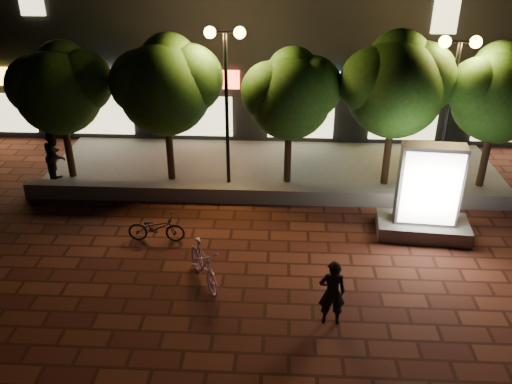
# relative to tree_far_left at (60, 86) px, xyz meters

# --- Properties ---
(ground) EXTENTS (80.00, 80.00, 0.00)m
(ground) POSITION_rel_tree_far_left_xyz_m (6.95, -5.46, -3.29)
(ground) COLOR #5A281C
(ground) RESTS_ON ground
(retaining_wall) EXTENTS (16.00, 0.45, 0.50)m
(retaining_wall) POSITION_rel_tree_far_left_xyz_m (6.95, -1.46, -3.04)
(retaining_wall) COLOR slate
(retaining_wall) RESTS_ON ground
(sidewalk) EXTENTS (16.00, 5.00, 0.08)m
(sidewalk) POSITION_rel_tree_far_left_xyz_m (6.95, 1.04, -3.25)
(sidewalk) COLOR slate
(sidewalk) RESTS_ON ground
(tree_far_left) EXTENTS (3.36, 2.80, 4.63)m
(tree_far_left) POSITION_rel_tree_far_left_xyz_m (0.00, 0.00, 0.00)
(tree_far_left) COLOR black
(tree_far_left) RESTS_ON sidewalk
(tree_left) EXTENTS (3.60, 3.00, 4.89)m
(tree_left) POSITION_rel_tree_far_left_xyz_m (3.50, 0.00, 0.15)
(tree_left) COLOR black
(tree_left) RESTS_ON sidewalk
(tree_mid) EXTENTS (3.24, 2.70, 4.50)m
(tree_mid) POSITION_rel_tree_far_left_xyz_m (7.50, -0.00, -0.08)
(tree_mid) COLOR black
(tree_mid) RESTS_ON sidewalk
(tree_right) EXTENTS (3.72, 3.10, 5.07)m
(tree_right) POSITION_rel_tree_far_left_xyz_m (10.80, 0.00, 0.27)
(tree_right) COLOR black
(tree_right) RESTS_ON sidewalk
(tree_far_right) EXTENTS (3.48, 2.90, 4.76)m
(tree_far_right) POSITION_rel_tree_far_left_xyz_m (14.00, 0.00, 0.08)
(tree_far_right) COLOR black
(tree_far_right) RESTS_ON sidewalk
(street_lamp_left) EXTENTS (1.26, 0.36, 5.18)m
(street_lamp_left) POSITION_rel_tree_far_left_xyz_m (5.45, -0.26, 0.74)
(street_lamp_left) COLOR black
(street_lamp_left) RESTS_ON sidewalk
(street_lamp_right) EXTENTS (1.26, 0.36, 4.98)m
(street_lamp_right) POSITION_rel_tree_far_left_xyz_m (12.45, -0.26, 0.60)
(street_lamp_right) COLOR black
(street_lamp_right) RESTS_ON sidewalk
(ad_kiosk) EXTENTS (2.66, 1.50, 2.77)m
(ad_kiosk) POSITION_rel_tree_far_left_xyz_m (11.34, -3.21, -2.17)
(ad_kiosk) COLOR slate
(ad_kiosk) RESTS_ON ground
(scooter_pink) EXTENTS (1.34, 1.89, 1.12)m
(scooter_pink) POSITION_rel_tree_far_left_xyz_m (5.39, -5.87, -2.73)
(scooter_pink) COLOR #D591BE
(scooter_pink) RESTS_ON ground
(rider) EXTENTS (0.62, 0.42, 1.65)m
(rider) POSITION_rel_tree_far_left_xyz_m (8.43, -7.16, -2.47)
(rider) COLOR black
(rider) RESTS_ON ground
(scooter_parked) EXTENTS (1.61, 0.57, 0.84)m
(scooter_parked) POSITION_rel_tree_far_left_xyz_m (3.78, -3.96, -2.87)
(scooter_parked) COLOR black
(scooter_parked) RESTS_ON ground
(pedestrian) EXTENTS (0.83, 0.98, 1.80)m
(pedestrian) POSITION_rel_tree_far_left_xyz_m (-0.40, -0.41, -2.31)
(pedestrian) COLOR black
(pedestrian) RESTS_ON sidewalk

